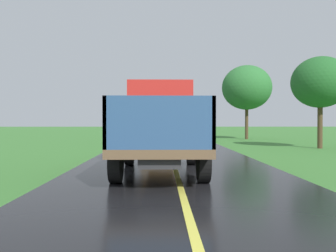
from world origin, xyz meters
TOP-DOWN VIEW (x-y plane):
  - banana_truck_near at (-0.48, 11.30)m, footprint 2.38×5.82m
  - banana_truck_far at (-0.61, 25.93)m, footprint 2.38×5.81m
  - roadside_tree_near_left at (7.00, 30.25)m, footprint 4.29×4.29m
  - roadside_tree_mid_right at (8.69, 20.03)m, footprint 3.26×3.26m

SIDE VIEW (x-z plane):
  - banana_truck_far at x=-0.61m, z-range 0.07..2.87m
  - banana_truck_near at x=-0.48m, z-range 0.07..2.87m
  - roadside_tree_mid_right at x=8.69m, z-range 1.15..6.43m
  - roadside_tree_near_left at x=7.00m, z-range 1.28..7.71m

